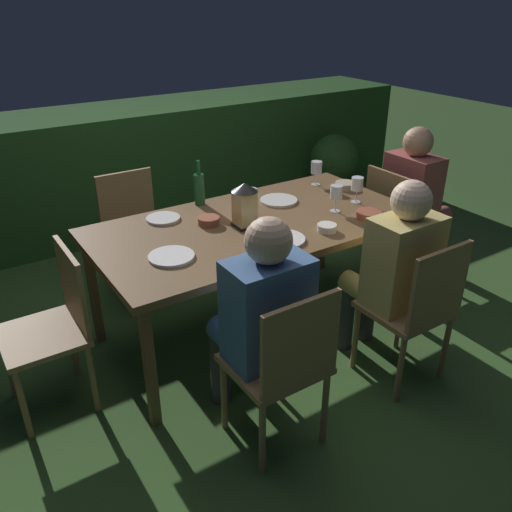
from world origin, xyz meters
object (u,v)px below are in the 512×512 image
at_px(person_in_blue, 260,315).
at_px(wine_glass_a, 336,194).
at_px(wine_glass_c, 357,185).
at_px(bowl_bread, 209,220).
at_px(person_in_rust, 416,195).
at_px(potted_plant_by_hedge, 334,165).
at_px(wine_glass_d, 316,169).
at_px(chair_side_right_a, 135,229).
at_px(chair_head_near, 55,323).
at_px(plate_c, 171,256).
at_px(bowl_salad, 369,214).
at_px(dining_table, 256,230).
at_px(chair_side_left_a, 284,363).
at_px(chair_side_left_b, 416,306).
at_px(chair_head_far, 395,220).
at_px(plate_b, 163,218).
at_px(wine_glass_b, 251,197).
at_px(plate_d, 282,239).
at_px(person_in_mustard, 392,267).
at_px(bowl_olives, 345,185).
at_px(green_bottle_on_table, 199,188).
at_px(lantern_centerpiece, 245,203).

xyz_separation_m(person_in_blue, wine_glass_a, (0.94, 0.57, 0.24)).
distance_m(wine_glass_c, bowl_bread, 1.00).
height_order(person_in_rust, potted_plant_by_hedge, person_in_rust).
bearing_deg(wine_glass_d, chair_side_right_a, 154.11).
relative_size(chair_head_near, plate_c, 3.63).
xyz_separation_m(person_in_blue, bowl_salad, (1.05, 0.38, 0.14)).
xyz_separation_m(wine_glass_d, bowl_salad, (-0.11, -0.65, -0.10)).
bearing_deg(plate_c, person_in_rust, 4.26).
bearing_deg(dining_table, person_in_rust, 0.00).
height_order(chair_side_left_a, potted_plant_by_hedge, chair_side_left_a).
bearing_deg(chair_side_right_a, dining_table, -63.99).
bearing_deg(bowl_salad, dining_table, 152.67).
relative_size(chair_side_right_a, bowl_bread, 6.72).
relative_size(chair_side_left_b, wine_glass_a, 5.15).
xyz_separation_m(chair_head_far, potted_plant_by_hedge, (0.65, 1.43, -0.06)).
distance_m(plate_c, bowl_bread, 0.46).
distance_m(wine_glass_c, plate_b, 1.25).
height_order(chair_head_near, wine_glass_c, wine_glass_c).
height_order(chair_side_left_b, chair_head_far, same).
xyz_separation_m(dining_table, chair_head_near, (-1.22, 0.00, -0.22)).
distance_m(dining_table, chair_side_left_b, 1.02).
relative_size(dining_table, wine_glass_b, 11.46).
distance_m(chair_side_left_b, plate_b, 1.54).
distance_m(plate_b, potted_plant_by_hedge, 2.58).
relative_size(person_in_blue, plate_d, 4.50).
relative_size(chair_side_left_b, person_in_rust, 0.76).
bearing_deg(potted_plant_by_hedge, wine_glass_d, -136.19).
bearing_deg(wine_glass_c, plate_d, -164.05).
height_order(person_in_rust, wine_glass_c, person_in_rust).
relative_size(person_in_mustard, chair_head_near, 1.32).
xyz_separation_m(chair_head_near, plate_d, (1.20, -0.29, 0.28)).
distance_m(wine_glass_c, potted_plant_by_hedge, 1.94).
bearing_deg(plate_b, chair_side_left_b, -54.36).
bearing_deg(bowl_olives, plate_d, -152.35).
xyz_separation_m(chair_head_near, potted_plant_by_hedge, (3.08, 1.43, -0.06)).
distance_m(chair_side_left_a, wine_glass_b, 1.18).
bearing_deg(green_bottle_on_table, chair_head_far, -17.91).
relative_size(dining_table, plate_d, 7.58).
bearing_deg(wine_glass_d, person_in_rust, -25.64).
bearing_deg(wine_glass_a, lantern_centerpiece, 169.38).
bearing_deg(dining_table, wine_glass_c, -6.49).
xyz_separation_m(person_in_rust, bowl_bread, (-1.66, 0.13, 0.14)).
relative_size(wine_glass_c, plate_c, 0.71).
bearing_deg(chair_side_left_a, person_in_mustard, 12.64).
relative_size(green_bottle_on_table, bowl_salad, 1.88).
bearing_deg(person_in_rust, potted_plant_by_hedge, 72.47).
relative_size(person_in_mustard, plate_b, 5.66).
height_order(dining_table, green_bottle_on_table, green_bottle_on_table).
distance_m(chair_head_near, wine_glass_a, 1.77).
relative_size(chair_side_left_b, bowl_salad, 5.63).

